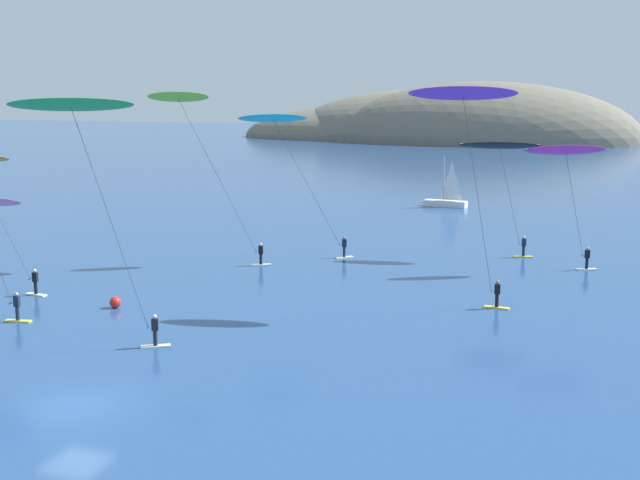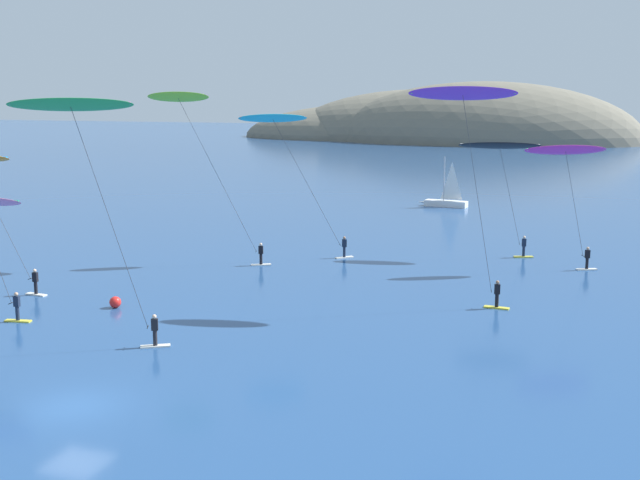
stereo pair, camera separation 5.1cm
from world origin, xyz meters
The scene contains 10 objects.
ground_plane centered at (0.00, 0.00, 0.00)m, with size 600.00×600.00×0.00m, color navy.
headland_island centered at (-23.57, 196.99, 0.00)m, with size 113.69×55.05×31.96m.
sailboat_near centered at (3.32, 64.29, 0.64)m, with size 5.96×1.96×5.70m.
kitesurfer_cyan centered at (-2.99, 30.21, 9.94)m, with size 8.00×5.23×11.30m.
kitesurfer_lime centered at (-8.94, 26.67, 11.37)m, with size 8.88×3.24×12.93m.
kitesurfer_green centered at (-3.97, 6.73, 11.27)m, with size 6.98×3.77×12.59m.
kitesurfer_magenta centered at (17.71, 33.55, 8.14)m, with size 5.94×3.65×9.22m.
kitesurfer_black centered at (12.66, 37.29, 8.18)m, with size 6.45×2.27×9.13m.
kitesurfer_purple centered at (12.34, 20.98, 11.88)m, with size 6.40×2.37×13.21m.
marker_buoy centered at (-7.18, 13.93, 0.35)m, with size 0.70×0.70×0.70m, color red.
Camera 1 is at (19.78, -26.16, 12.70)m, focal length 45.00 mm.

